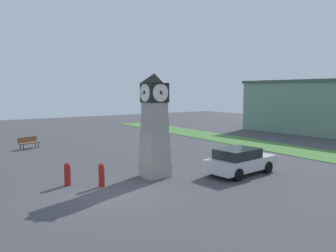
% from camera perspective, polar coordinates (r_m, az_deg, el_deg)
% --- Properties ---
extents(ground_plane, '(85.49, 85.49, 0.00)m').
position_cam_1_polar(ground_plane, '(14.60, -9.22, -11.72)').
color(ground_plane, '#424247').
extents(clock_tower, '(1.52, 1.50, 5.35)m').
position_cam_1_polar(clock_tower, '(16.89, -2.34, -0.36)').
color(clock_tower, '#9C978D').
rests_on(clock_tower, ground_plane).
extents(bollard_near_tower, '(0.31, 0.31, 1.10)m').
position_cam_1_polar(bollard_near_tower, '(16.31, -17.09, -7.98)').
color(bollard_near_tower, maroon).
rests_on(bollard_near_tower, ground_plane).
extents(bollard_mid_row, '(0.28, 0.28, 1.12)m').
position_cam_1_polar(bollard_mid_row, '(15.73, -11.49, -8.30)').
color(bollard_mid_row, maroon).
rests_on(bollard_mid_row, ground_plane).
extents(car_far_lot, '(2.14, 4.24, 1.41)m').
position_cam_1_polar(car_far_lot, '(18.06, 12.42, -5.93)').
color(car_far_lot, silver).
rests_on(car_far_lot, ground_plane).
extents(bench, '(1.09, 1.68, 0.90)m').
position_cam_1_polar(bench, '(27.56, -23.11, -2.57)').
color(bench, brown).
rests_on(bench, ground_plane).
extents(warehouse_blue_far, '(13.21, 8.53, 5.60)m').
position_cam_1_polar(warehouse_blue_far, '(38.86, 23.42, 3.19)').
color(warehouse_blue_far, gray).
rests_on(warehouse_blue_far, ground_plane).
extents(grass_verge_far, '(51.29, 4.04, 0.04)m').
position_cam_1_polar(grass_verge_far, '(26.36, 21.30, -3.98)').
color(grass_verge_far, '#477A38').
rests_on(grass_verge_far, ground_plane).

